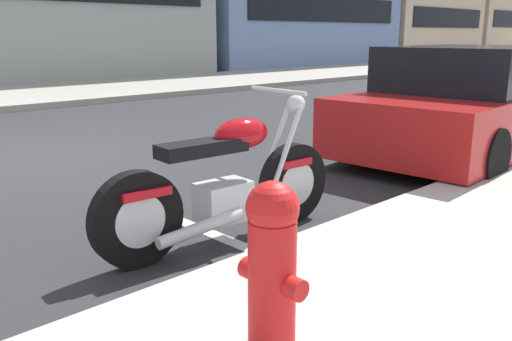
% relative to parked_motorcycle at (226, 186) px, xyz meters
% --- Properties ---
extents(ground_plane, '(260.00, 260.00, 0.00)m').
position_rel_parked_motorcycle_xyz_m(ground_plane, '(0.01, 3.96, -0.44)').
color(ground_plane, '#28282B').
extents(sidewalk_far_curb, '(120.00, 5.00, 0.14)m').
position_rel_parked_motorcycle_xyz_m(sidewalk_far_curb, '(12.01, 10.83, -0.37)').
color(sidewalk_far_curb, gray).
rests_on(sidewalk_far_curb, ground).
extents(parking_stall_stripe, '(0.12, 2.20, 0.01)m').
position_rel_parked_motorcycle_xyz_m(parking_stall_stripe, '(0.01, 0.18, -0.44)').
color(parking_stall_stripe, silver).
rests_on(parking_stall_stripe, ground).
extents(parked_motorcycle, '(2.12, 0.62, 1.13)m').
position_rel_parked_motorcycle_xyz_m(parked_motorcycle, '(0.00, 0.00, 0.00)').
color(parked_motorcycle, black).
rests_on(parked_motorcycle, ground).
extents(parked_car_mid_block, '(4.27, 2.07, 1.39)m').
position_rel_parked_motorcycle_xyz_m(parked_car_mid_block, '(4.31, 0.20, 0.22)').
color(parked_car_mid_block, '#AD1919').
rests_on(parked_car_mid_block, ground).
extents(fire_hydrant, '(0.24, 0.36, 0.79)m').
position_rel_parked_motorcycle_xyz_m(fire_hydrant, '(-0.94, -1.42, 0.12)').
color(fire_hydrant, red).
rests_on(fire_hydrant, sidewalk_near_curb).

